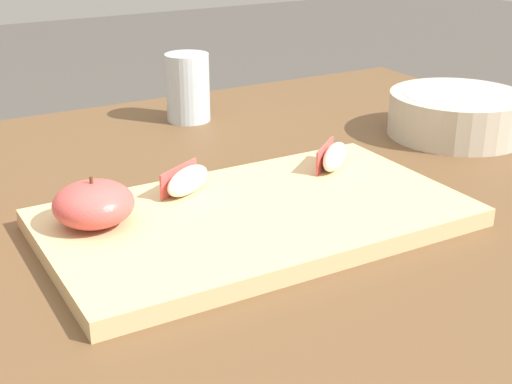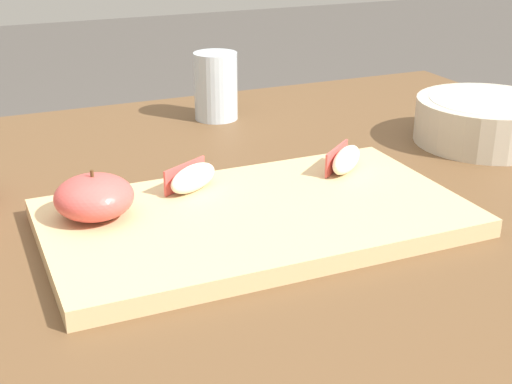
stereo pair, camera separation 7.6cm
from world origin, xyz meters
TOP-DOWN VIEW (x-y plane):
  - dining_table at (0.00, 0.00)m, footprint 1.37×0.98m
  - cutting_board at (0.08, -0.05)m, footprint 0.45×0.25m
  - apple_half_skin_up at (-0.08, 0.00)m, footprint 0.08×0.08m
  - apple_wedge_back at (0.22, 0.01)m, footprint 0.07×0.06m
  - apple_wedge_middle at (0.03, 0.03)m, footprint 0.07×0.06m
  - ceramic_fruit_bowl at (0.49, 0.08)m, footprint 0.20×0.20m
  - drinking_glass_water at (0.18, 0.35)m, footprint 0.07×0.07m

SIDE VIEW (x-z plane):
  - dining_table at x=0.00m, z-range 0.28..1.01m
  - cutting_board at x=0.08m, z-range 0.73..0.75m
  - ceramic_fruit_bowl at x=0.49m, z-range 0.74..0.80m
  - apple_wedge_back at x=0.22m, z-range 0.75..0.78m
  - apple_wedge_middle at x=0.03m, z-range 0.75..0.78m
  - apple_half_skin_up at x=-0.08m, z-range 0.75..0.80m
  - drinking_glass_water at x=0.18m, z-range 0.73..0.84m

